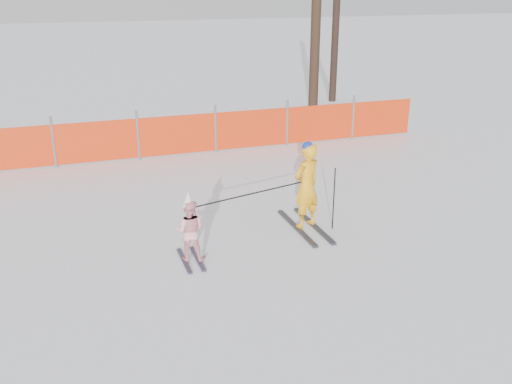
# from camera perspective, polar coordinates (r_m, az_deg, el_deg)

# --- Properties ---
(ground) EXTENTS (120.00, 120.00, 0.00)m
(ground) POSITION_cam_1_polar(r_m,az_deg,el_deg) (9.26, 1.01, -6.84)
(ground) COLOR white
(ground) RESTS_ON ground
(adult) EXTENTS (0.66, 1.69, 1.63)m
(adult) POSITION_cam_1_polar(r_m,az_deg,el_deg) (10.17, 5.07, 0.58)
(adult) COLOR black
(adult) RESTS_ON ground
(child) EXTENTS (0.60, 0.90, 1.19)m
(child) POSITION_cam_1_polar(r_m,az_deg,el_deg) (9.07, -6.66, -3.77)
(child) COLOR black
(child) RESTS_ON ground
(ski_poles) EXTENTS (2.61, 0.56, 1.16)m
(ski_poles) POSITION_cam_1_polar(r_m,az_deg,el_deg) (9.73, 2.63, -0.37)
(ski_poles) COLOR black
(ski_poles) RESTS_ON ground
(safety_fence) EXTENTS (17.85, 0.06, 1.25)m
(safety_fence) POSITION_cam_1_polar(r_m,az_deg,el_deg) (14.48, -16.29, 4.83)
(safety_fence) COLOR #595960
(safety_fence) RESTS_ON ground
(tree_trunks) EXTENTS (1.52, 1.23, 6.72)m
(tree_trunks) POSITION_cam_1_polar(r_m,az_deg,el_deg) (20.57, 6.71, 17.18)
(tree_trunks) COLOR #2F1F15
(tree_trunks) RESTS_ON ground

